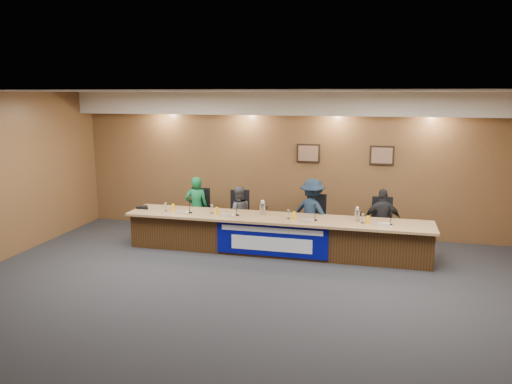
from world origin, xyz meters
TOP-DOWN VIEW (x-y plane):
  - floor at (0.00, 0.00)m, footprint 10.00×10.00m
  - ceiling at (0.00, 0.00)m, footprint 10.00×8.00m
  - wall_back at (0.00, 4.00)m, footprint 10.00×0.04m
  - soffit at (0.00, 3.75)m, footprint 10.00×0.50m
  - dais_body at (0.00, 2.40)m, footprint 6.00×0.80m
  - dais_top at (0.00, 2.35)m, footprint 6.10×0.95m
  - banner at (0.00, 1.99)m, footprint 2.20×0.02m
  - banner_text_upper at (0.00, 1.97)m, footprint 2.00×0.01m
  - banner_text_lower at (0.00, 1.97)m, footprint 1.60×0.01m
  - wall_photo_left at (0.40, 3.97)m, footprint 0.52×0.04m
  - wall_photo_right at (2.00, 3.97)m, footprint 0.52×0.04m
  - panelist_a at (-1.92, 2.99)m, footprint 0.58×0.46m
  - panelist_b at (-0.96, 2.99)m, footprint 0.73×0.66m
  - panelist_c at (0.65, 2.99)m, footprint 1.07×0.88m
  - panelist_d at (2.08, 2.99)m, footprint 0.79×0.39m
  - office_chair_a at (-1.92, 3.09)m, footprint 0.50×0.50m
  - office_chair_b at (-0.96, 3.09)m, footprint 0.57×0.57m
  - office_chair_c at (0.65, 3.09)m, footprint 0.57×0.57m
  - office_chair_d at (2.08, 3.09)m, footprint 0.52×0.52m
  - nameplate_a at (-1.91, 2.11)m, footprint 0.24×0.08m
  - microphone_a at (-1.76, 2.25)m, footprint 0.07×0.07m
  - juice_glass_a at (-2.18, 2.33)m, footprint 0.06×0.06m
  - water_glass_a at (-2.32, 2.28)m, footprint 0.08×0.08m
  - nameplate_b at (-0.94, 2.10)m, footprint 0.24×0.08m
  - microphone_b at (-0.77, 2.28)m, footprint 0.07×0.07m
  - juice_glass_b at (-1.19, 2.26)m, footprint 0.06×0.06m
  - water_glass_b at (-1.33, 2.34)m, footprint 0.08×0.08m
  - nameplate_c at (0.68, 2.06)m, footprint 0.24×0.08m
  - microphone_c at (0.81, 2.26)m, footprint 0.07×0.07m
  - juice_glass_c at (0.39, 2.27)m, footprint 0.06×0.06m
  - water_glass_c at (0.27, 2.29)m, footprint 0.08×0.08m
  - nameplate_d at (2.08, 2.11)m, footprint 0.24×0.08m
  - microphone_d at (2.22, 2.27)m, footprint 0.07×0.07m
  - juice_glass_d at (1.80, 2.27)m, footprint 0.06×0.06m
  - water_glass_d at (1.71, 2.28)m, footprint 0.08×0.08m
  - carafe_mid at (-0.28, 2.46)m, footprint 0.13×0.13m
  - carafe_right at (1.59, 2.42)m, footprint 0.11×0.11m
  - speakerphone at (-2.88, 2.38)m, footprint 0.32×0.32m
  - paper_stack at (2.11, 2.26)m, footprint 0.26×0.33m

SIDE VIEW (x-z plane):
  - floor at x=0.00m, z-range 0.00..0.00m
  - banner_text_lower at x=0.00m, z-range 0.16..0.44m
  - dais_body at x=0.00m, z-range 0.00..0.70m
  - banner at x=0.00m, z-range 0.05..0.71m
  - office_chair_a at x=-1.92m, z-range 0.44..0.52m
  - office_chair_b at x=-0.96m, z-range 0.44..0.52m
  - office_chair_c at x=0.65m, z-range 0.44..0.52m
  - office_chair_d at x=2.08m, z-range 0.44..0.52m
  - banner_text_upper at x=0.00m, z-range 0.53..0.63m
  - panelist_b at x=-0.96m, z-range 0.00..1.21m
  - panelist_d at x=2.08m, z-range 0.00..1.30m
  - panelist_a at x=-1.92m, z-range 0.00..1.38m
  - panelist_c at x=0.65m, z-range 0.00..1.44m
  - dais_top at x=0.00m, z-range 0.70..0.75m
  - paper_stack at x=2.11m, z-range 0.75..0.76m
  - microphone_a at x=-1.76m, z-range 0.75..0.77m
  - microphone_b at x=-0.77m, z-range 0.75..0.77m
  - microphone_c at x=0.81m, z-range 0.75..0.77m
  - microphone_d at x=2.22m, z-range 0.75..0.77m
  - speakerphone at x=-2.88m, z-range 0.75..0.80m
  - nameplate_a at x=-1.91m, z-range 0.74..0.85m
  - nameplate_b at x=-0.94m, z-range 0.74..0.85m
  - nameplate_c at x=0.68m, z-range 0.74..0.85m
  - nameplate_d at x=2.08m, z-range 0.74..0.85m
  - juice_glass_a at x=-2.18m, z-range 0.75..0.90m
  - juice_glass_b at x=-1.19m, z-range 0.75..0.90m
  - juice_glass_c at x=0.39m, z-range 0.75..0.90m
  - juice_glass_d at x=1.80m, z-range 0.75..0.90m
  - water_glass_a at x=-2.32m, z-range 0.75..0.93m
  - water_glass_b at x=-1.33m, z-range 0.75..0.93m
  - water_glass_c at x=0.27m, z-range 0.75..0.93m
  - water_glass_d at x=1.71m, z-range 0.75..0.93m
  - carafe_right at x=1.59m, z-range 0.75..0.98m
  - carafe_mid at x=-0.28m, z-range 0.75..1.00m
  - wall_back at x=0.00m, z-range 0.00..3.20m
  - wall_photo_left at x=0.40m, z-range 1.64..2.06m
  - wall_photo_right at x=2.00m, z-range 1.64..2.06m
  - soffit at x=0.00m, z-range 2.70..3.20m
  - ceiling at x=0.00m, z-range 3.18..3.22m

